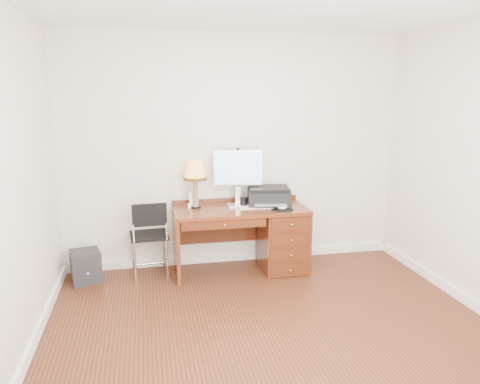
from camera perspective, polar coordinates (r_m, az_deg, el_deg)
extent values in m
plane|color=#3B1B0D|center=(4.29, 4.00, -16.38)|extent=(4.00, 4.00, 0.00)
plane|color=silver|center=(5.51, -0.67, 4.97)|extent=(4.00, 0.00, 4.00)
plane|color=silver|center=(3.81, -26.04, 0.33)|extent=(0.00, 3.50, 3.50)
plane|color=white|center=(3.81, 4.65, 21.98)|extent=(4.00, 4.00, 0.00)
cube|color=white|center=(5.81, -0.61, -7.87)|extent=(4.00, 0.03, 0.10)
cube|color=white|center=(4.25, -24.10, -17.08)|extent=(0.03, 3.50, 0.10)
cube|color=white|center=(5.12, 26.46, -12.12)|extent=(0.03, 3.50, 0.10)
cube|color=maroon|center=(5.29, 0.07, -2.20)|extent=(1.50, 0.65, 0.04)
cube|color=maroon|center=(5.51, 5.19, -5.70)|extent=(0.50, 0.61, 0.71)
cube|color=maroon|center=(5.30, -7.73, -6.50)|extent=(0.04, 0.61, 0.71)
cube|color=#512110|center=(5.60, -2.95, -4.23)|extent=(0.96, 0.03, 0.39)
cube|color=#512110|center=(4.97, -1.93, -3.99)|extent=(0.91, 0.03, 0.09)
sphere|color=#BF8C3F|center=(5.21, 6.25, -6.81)|extent=(0.03, 0.03, 0.03)
cube|color=silver|center=(5.40, -0.22, -1.58)|extent=(0.27, 0.21, 0.02)
cube|color=silver|center=(5.42, -0.34, -0.33)|extent=(0.06, 0.04, 0.20)
cube|color=silver|center=(5.34, -0.30, 2.99)|extent=(0.56, 0.11, 0.40)
cube|color=#4C8CF2|center=(5.32, -0.25, 2.95)|extent=(0.51, 0.07, 0.36)
cube|color=white|center=(5.29, 1.97, -1.90)|extent=(0.39, 0.17, 0.01)
cylinder|color=black|center=(5.23, 5.18, -2.13)|extent=(0.24, 0.24, 0.01)
ellipsoid|color=white|center=(5.23, 5.19, -1.87)|extent=(0.11, 0.07, 0.04)
cube|color=black|center=(5.42, 3.52, -0.70)|extent=(0.53, 0.45, 0.17)
cube|color=black|center=(5.40, 3.54, 0.40)|extent=(0.51, 0.42, 0.04)
cylinder|color=black|center=(5.32, -5.41, -1.83)|extent=(0.11, 0.11, 0.02)
cone|color=#986B47|center=(5.28, -5.44, -0.04)|extent=(0.07, 0.07, 0.32)
cone|color=gold|center=(5.23, -5.50, 2.76)|extent=(0.26, 0.26, 0.20)
cylinder|color=#593814|center=(5.25, -5.48, 1.68)|extent=(0.26, 0.26, 0.04)
cube|color=white|center=(5.36, -5.98, -1.66)|extent=(0.08, 0.08, 0.04)
cube|color=white|center=(5.34, -6.00, -0.79)|extent=(0.04, 0.06, 0.13)
cylinder|color=black|center=(5.37, 0.46, -1.18)|extent=(0.08, 0.08, 0.10)
cube|color=black|center=(5.36, -11.01, -5.21)|extent=(0.44, 0.44, 0.03)
cube|color=black|center=(5.09, -11.11, -2.77)|extent=(0.37, 0.05, 0.25)
cylinder|color=silver|center=(5.60, -12.74, -7.00)|extent=(0.02, 0.02, 0.46)
cylinder|color=silver|center=(5.60, -9.14, -6.85)|extent=(0.02, 0.02, 0.46)
cylinder|color=silver|center=(5.27, -12.80, -8.25)|extent=(0.02, 0.02, 0.46)
cylinder|color=silver|center=(5.27, -8.96, -8.08)|extent=(0.02, 0.02, 0.46)
cylinder|color=silver|center=(5.12, -13.04, -3.75)|extent=(0.02, 0.02, 0.41)
cylinder|color=silver|center=(5.12, -9.12, -3.58)|extent=(0.02, 0.02, 0.41)
cube|color=black|center=(5.42, -18.28, -8.62)|extent=(0.36, 0.36, 0.35)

